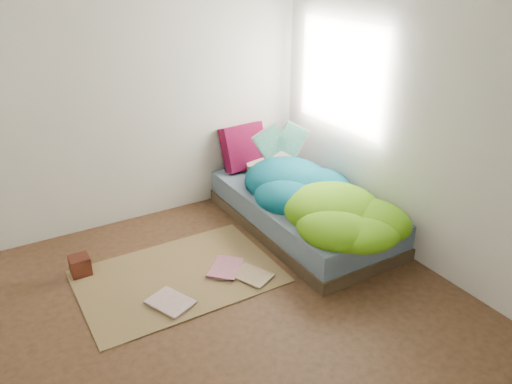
{
  "coord_description": "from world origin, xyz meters",
  "views": [
    {
      "loc": [
        -1.35,
        -2.75,
        2.43
      ],
      "look_at": [
        0.72,
        0.75,
        0.49
      ],
      "focal_mm": 35.0,
      "sensor_mm": 36.0,
      "label": 1
    }
  ],
  "objects_px": {
    "open_book": "(282,131)",
    "floor_book_b": "(212,266)",
    "floor_book_a": "(159,311)",
    "bed": "(302,212)",
    "pillow_magenta": "(244,147)",
    "wooden_box": "(80,265)"
  },
  "relations": [
    {
      "from": "bed",
      "to": "pillow_magenta",
      "type": "distance_m",
      "value": 1.0
    },
    {
      "from": "bed",
      "to": "open_book",
      "type": "bearing_deg",
      "value": 80.23
    },
    {
      "from": "floor_book_b",
      "to": "wooden_box",
      "type": "bearing_deg",
      "value": -161.56
    },
    {
      "from": "open_book",
      "to": "wooden_box",
      "type": "bearing_deg",
      "value": -161.22
    },
    {
      "from": "floor_book_a",
      "to": "bed",
      "type": "bearing_deg",
      "value": -5.72
    },
    {
      "from": "open_book",
      "to": "floor_book_b",
      "type": "bearing_deg",
      "value": -135.78
    },
    {
      "from": "bed",
      "to": "floor_book_a",
      "type": "bearing_deg",
      "value": -162.41
    },
    {
      "from": "bed",
      "to": "wooden_box",
      "type": "distance_m",
      "value": 2.08
    },
    {
      "from": "open_book",
      "to": "bed",
      "type": "bearing_deg",
      "value": -87.26
    },
    {
      "from": "floor_book_a",
      "to": "open_book",
      "type": "bearing_deg",
      "value": 7.37
    },
    {
      "from": "pillow_magenta",
      "to": "floor_book_b",
      "type": "relative_size",
      "value": 1.43
    },
    {
      "from": "bed",
      "to": "floor_book_b",
      "type": "relative_size",
      "value": 6.07
    },
    {
      "from": "floor_book_a",
      "to": "floor_book_b",
      "type": "bearing_deg",
      "value": 5.32
    },
    {
      "from": "bed",
      "to": "floor_book_a",
      "type": "distance_m",
      "value": 1.77
    },
    {
      "from": "floor_book_b",
      "to": "bed",
      "type": "bearing_deg",
      "value": 55.5
    },
    {
      "from": "wooden_box",
      "to": "bed",
      "type": "bearing_deg",
      "value": -7.77
    },
    {
      "from": "pillow_magenta",
      "to": "open_book",
      "type": "height_order",
      "value": "open_book"
    },
    {
      "from": "wooden_box",
      "to": "floor_book_a",
      "type": "bearing_deg",
      "value": -64.99
    },
    {
      "from": "wooden_box",
      "to": "floor_book_a",
      "type": "height_order",
      "value": "wooden_box"
    },
    {
      "from": "bed",
      "to": "floor_book_b",
      "type": "bearing_deg",
      "value": -169.27
    },
    {
      "from": "floor_book_a",
      "to": "floor_book_b",
      "type": "height_order",
      "value": "floor_book_b"
    },
    {
      "from": "wooden_box",
      "to": "floor_book_a",
      "type": "relative_size",
      "value": 0.47
    }
  ]
}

